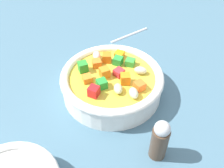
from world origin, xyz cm
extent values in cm
cube|color=#42667A|center=(0.00, 0.00, -1.00)|extent=(140.00, 140.00, 2.00)
cylinder|color=white|center=(0.00, 0.00, 1.96)|extent=(19.86, 19.86, 3.92)
torus|color=white|center=(0.00, 0.00, 4.43)|extent=(20.35, 20.35, 1.68)
cylinder|color=gold|center=(0.00, 0.00, 4.12)|extent=(16.97, 16.97, 0.40)
cube|color=orange|center=(-3.58, 3.52, 5.24)|extent=(2.42, 2.42, 1.82)
cube|color=red|center=(0.22, -5.94, 5.29)|extent=(1.99, 1.99, 1.93)
ellipsoid|color=beige|center=(4.13, 3.93, 5.09)|extent=(2.86, 2.32, 1.52)
cube|color=green|center=(-0.09, -3.45, 5.16)|extent=(2.43, 2.43, 1.67)
ellipsoid|color=beige|center=(3.16, -2.76, 5.04)|extent=(2.79, 2.92, 1.43)
cube|color=green|center=(-1.21, 4.05, 5.12)|extent=(2.05, 2.05, 1.60)
cube|color=orange|center=(3.00, -0.04, 5.31)|extent=(2.47, 2.47, 1.97)
cube|color=orange|center=(-2.06, 6.03, 4.99)|extent=(1.98, 1.98, 1.34)
cube|color=green|center=(1.08, 5.15, 4.99)|extent=(2.12, 2.12, 1.33)
cube|color=orange|center=(6.08, 0.31, 5.10)|extent=(2.30, 2.30, 1.55)
cube|color=#298E2E|center=(-5.84, -1.64, 5.34)|extent=(2.46, 2.46, 2.02)
cube|color=orange|center=(-3.28, -3.58, 4.95)|extent=(2.47, 2.47, 1.26)
ellipsoid|color=beige|center=(6.11, -2.25, 5.13)|extent=(2.88, 2.86, 1.62)
cube|color=orange|center=(-1.32, -0.63, 5.28)|extent=(2.43, 2.43, 1.90)
cube|color=red|center=(0.87, 1.14, 5.01)|extent=(2.08, 2.08, 1.37)
cube|color=orange|center=(-4.44, 1.05, 5.04)|extent=(2.50, 2.50, 1.44)
ellipsoid|color=beige|center=(-5.80, 3.00, 5.16)|extent=(2.86, 2.88, 1.67)
cylinder|color=silver|center=(-7.88, 20.52, 0.36)|extent=(5.13, 11.55, 0.73)
ellipsoid|color=silver|center=(-12.45, 8.94, 0.42)|extent=(3.18, 3.80, 0.83)
cylinder|color=#4C3828|center=(14.09, -7.95, 3.17)|extent=(2.80, 2.80, 6.35)
sphere|color=silver|center=(14.09, -7.95, 6.98)|extent=(2.52, 2.52, 2.52)
camera|label=1|loc=(19.97, -30.39, 37.09)|focal=40.06mm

